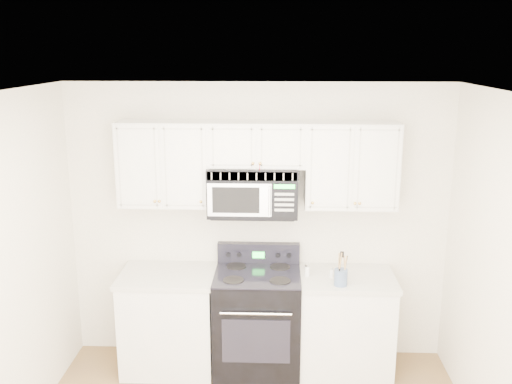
{
  "coord_description": "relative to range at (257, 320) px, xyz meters",
  "views": [
    {
      "loc": [
        0.19,
        -3.31,
        2.88
      ],
      "look_at": [
        0.0,
        1.3,
        1.72
      ],
      "focal_mm": 40.0,
      "sensor_mm": 36.0,
      "label": 1
    }
  ],
  "objects": [
    {
      "name": "range",
      "position": [
        0.0,
        0.0,
        0.0
      ],
      "size": [
        0.77,
        0.7,
        1.12
      ],
      "color": "black",
      "rests_on": "ground"
    },
    {
      "name": "microwave",
      "position": [
        -0.04,
        0.12,
        1.18
      ],
      "size": [
        0.78,
        0.44,
        0.43
      ],
      "color": "black",
      "rests_on": "ground"
    },
    {
      "name": "room",
      "position": [
        -0.01,
        -1.43,
        0.82
      ],
      "size": [
        3.51,
        3.51,
        2.61
      ],
      "color": "brown",
      "rests_on": "ground"
    },
    {
      "name": "shaker_pepper",
      "position": [
        0.65,
        -0.02,
        0.48
      ],
      "size": [
        0.04,
        0.04,
        0.09
      ],
      "color": "silver",
      "rests_on": "base_cabinet_right"
    },
    {
      "name": "base_cabinet_right",
      "position": [
        0.79,
        0.01,
        -0.06
      ],
      "size": [
        0.86,
        0.65,
        0.92
      ],
      "color": "silver",
      "rests_on": "ground"
    },
    {
      "name": "shaker_salt",
      "position": [
        0.44,
        -0.01,
        0.49
      ],
      "size": [
        0.05,
        0.05,
        0.11
      ],
      "color": "silver",
      "rests_on": "base_cabinet_right"
    },
    {
      "name": "utensil_crock",
      "position": [
        0.72,
        -0.2,
        0.52
      ],
      "size": [
        0.11,
        0.11,
        0.3
      ],
      "color": "slate",
      "rests_on": "base_cabinet_right"
    },
    {
      "name": "base_cabinet_left",
      "position": [
        -0.81,
        0.01,
        -0.06
      ],
      "size": [
        0.86,
        0.65,
        0.92
      ],
      "color": "silver",
      "rests_on": "ground"
    },
    {
      "name": "upper_cabinets",
      "position": [
        -0.01,
        0.16,
        1.45
      ],
      "size": [
        2.44,
        0.37,
        0.75
      ],
      "color": "silver",
      "rests_on": "ground"
    }
  ]
}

